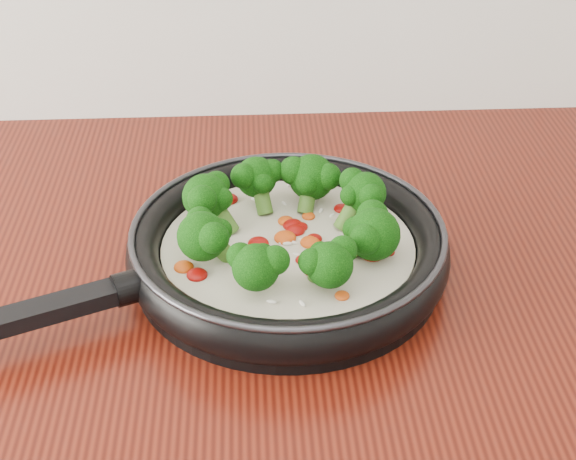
{
  "coord_description": "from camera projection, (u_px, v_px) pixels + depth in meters",
  "views": [
    {
      "loc": [
        0.11,
        0.45,
        1.4
      ],
      "look_at": [
        0.15,
        1.13,
        0.95
      ],
      "focal_mm": 52.23,
      "sensor_mm": 36.0,
      "label": 1
    }
  ],
  "objects": [
    {
      "name": "skillet",
      "position": [
        286.0,
        245.0,
        0.82
      ],
      "size": [
        0.52,
        0.42,
        0.09
      ],
      "color": "black",
      "rests_on": "counter"
    }
  ]
}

